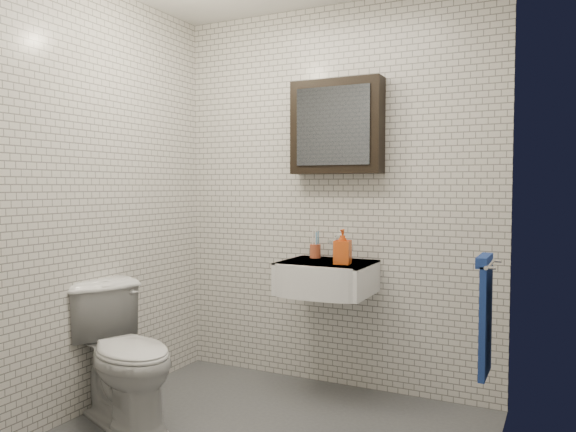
% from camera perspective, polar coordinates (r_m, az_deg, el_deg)
% --- Properties ---
extents(room_shell, '(2.22, 2.02, 2.51)m').
position_cam_1_polar(room_shell, '(2.81, -2.96, 6.03)').
color(room_shell, silver).
rests_on(room_shell, ground).
extents(washbasin, '(0.55, 0.50, 0.20)m').
position_cam_1_polar(washbasin, '(3.49, 3.73, -6.25)').
color(washbasin, white).
rests_on(washbasin, room_shell).
extents(faucet, '(0.06, 0.20, 0.15)m').
position_cam_1_polar(faucet, '(3.65, 4.93, -3.30)').
color(faucet, silver).
rests_on(faucet, washbasin).
extents(mirror_cabinet, '(0.60, 0.15, 0.60)m').
position_cam_1_polar(mirror_cabinet, '(3.65, 4.96, 9.01)').
color(mirror_cabinet, black).
rests_on(mirror_cabinet, room_shell).
extents(towel_rail, '(0.09, 0.30, 0.58)m').
position_cam_1_polar(towel_rail, '(2.88, 19.43, -9.05)').
color(towel_rail, silver).
rests_on(towel_rail, room_shell).
extents(toothbrush_cup, '(0.09, 0.09, 0.20)m').
position_cam_1_polar(toothbrush_cup, '(3.69, 2.78, -3.51)').
color(toothbrush_cup, '#B24C2C').
rests_on(toothbrush_cup, washbasin).
extents(soap_bottle, '(0.11, 0.11, 0.21)m').
position_cam_1_polar(soap_bottle, '(3.40, 5.57, -3.12)').
color(soap_bottle, orange).
rests_on(soap_bottle, washbasin).
extents(toilet, '(0.86, 0.68, 0.77)m').
position_cam_1_polar(toilet, '(3.33, -16.29, -13.37)').
color(toilet, silver).
rests_on(toilet, ground).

